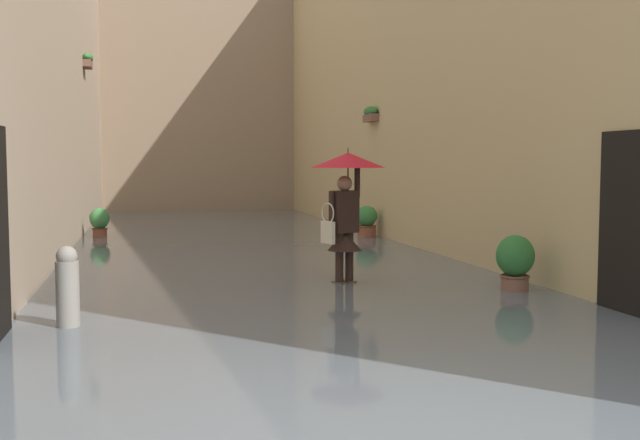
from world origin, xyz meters
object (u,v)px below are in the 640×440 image
person_wading (346,188)px  potted_plant_near_left (367,222)px  potted_plant_mid_right (100,222)px  potted_plant_far_left (515,262)px  mooring_bollard (68,290)px

person_wading → potted_plant_near_left: size_ratio=2.50×
potted_plant_near_left → potted_plant_mid_right: size_ratio=1.07×
person_wading → potted_plant_far_left: 2.59m
potted_plant_far_left → mooring_bollard: size_ratio=0.89×
mooring_bollard → potted_plant_far_left: bearing=-170.1°
potted_plant_near_left → person_wading: bearing=70.6°
potted_plant_far_left → person_wading: bearing=-29.3°
potted_plant_near_left → potted_plant_far_left: bearing=88.6°
potted_plant_far_left → potted_plant_near_left: size_ratio=1.03×
person_wading → mooring_bollard: 4.38m
potted_plant_mid_right → mooring_bollard: (-0.23, 10.06, 0.04)m
mooring_bollard → person_wading: bearing=-149.4°
potted_plant_near_left → mooring_bollard: mooring_bollard is taller
person_wading → potted_plant_far_left: person_wading is taller
potted_plant_near_left → mooring_bollard: bearing=55.4°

